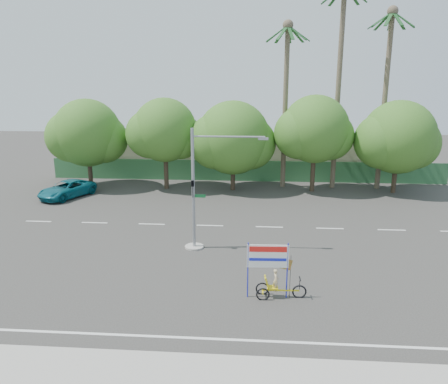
{
  "coord_description": "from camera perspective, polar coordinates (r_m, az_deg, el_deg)",
  "views": [
    {
      "loc": [
        1.03,
        -19.81,
        9.62
      ],
      "look_at": [
        -0.72,
        3.65,
        3.5
      ],
      "focal_mm": 35.0,
      "sensor_mm": 36.0,
      "label": 1
    }
  ],
  "objects": [
    {
      "name": "palm_short",
      "position": [
        39.4,
        8.08,
        13.34
      ],
      "size": [
        3.73,
        3.79,
        14.45
      ],
      "color": "#70604C",
      "rests_on": "ground"
    },
    {
      "name": "building_left",
      "position": [
        47.73,
        -9.19,
        5.21
      ],
      "size": [
        12.0,
        8.0,
        4.0
      ],
      "primitive_type": "cube",
      "color": "beige",
      "rests_on": "ground"
    },
    {
      "name": "sidewalk_near",
      "position": [
        15.62,
        -0.45,
        -23.16
      ],
      "size": [
        50.0,
        2.4,
        0.12
      ],
      "primitive_type": "cube",
      "color": "gray",
      "rests_on": "ground"
    },
    {
      "name": "pickup_truck",
      "position": [
        38.63,
        -19.83,
        0.34
      ],
      "size": [
        4.18,
        5.51,
        1.39
      ],
      "primitive_type": "imported",
      "rotation": [
        0.0,
        0.0,
        -0.43
      ],
      "color": "#106373",
      "rests_on": "ground"
    },
    {
      "name": "fence",
      "position": [
        42.21,
        2.78,
        2.78
      ],
      "size": [
        38.0,
        0.08,
        2.0
      ],
      "primitive_type": "cube",
      "color": "#336B3D",
      "rests_on": "ground"
    },
    {
      "name": "tree_far_right",
      "position": [
        39.96,
        21.73,
        6.4
      ],
      "size": [
        7.38,
        6.2,
        7.94
      ],
      "color": "#473828",
      "rests_on": "ground"
    },
    {
      "name": "palm_tall",
      "position": [
        39.93,
        14.86,
        15.33
      ],
      "size": [
        3.73,
        3.79,
        17.45
      ],
      "color": "#70604C",
      "rests_on": "ground"
    },
    {
      "name": "tree_far_left",
      "position": [
        41.0,
        -17.48,
        7.11
      ],
      "size": [
        7.14,
        6.0,
        7.96
      ],
      "color": "#473828",
      "rests_on": "ground"
    },
    {
      "name": "tree_right",
      "position": [
        38.38,
        11.72,
        7.72
      ],
      "size": [
        6.9,
        5.8,
        8.36
      ],
      "color": "#473828",
      "rests_on": "ground"
    },
    {
      "name": "ground",
      "position": [
        22.05,
        1.18,
        -11.3
      ],
      "size": [
        120.0,
        120.0,
        0.0
      ],
      "primitive_type": "plane",
      "color": "#33302D",
      "rests_on": "ground"
    },
    {
      "name": "trike_billboard",
      "position": [
        20.03,
        6.43,
        -10.78
      ],
      "size": [
        2.72,
        0.64,
        2.67
      ],
      "rotation": [
        0.0,
        0.0,
        0.04
      ],
      "color": "black",
      "rests_on": "ground"
    },
    {
      "name": "tree_left",
      "position": [
        38.93,
        -7.8,
        7.72
      ],
      "size": [
        6.66,
        5.6,
        8.07
      ],
      "color": "#473828",
      "rests_on": "ground"
    },
    {
      "name": "building_right",
      "position": [
        46.99,
        12.78,
        4.64
      ],
      "size": [
        14.0,
        8.0,
        3.6
      ],
      "primitive_type": "cube",
      "color": "beige",
      "rests_on": "ground"
    },
    {
      "name": "tree_center",
      "position": [
        38.22,
        1.11,
        6.83
      ],
      "size": [
        7.62,
        6.4,
        7.85
      ],
      "color": "#473828",
      "rests_on": "ground"
    },
    {
      "name": "traffic_signal",
      "position": [
        24.93,
        -3.33,
        -1.04
      ],
      "size": [
        4.72,
        1.1,
        7.0
      ],
      "color": "gray",
      "rests_on": "ground"
    },
    {
      "name": "palm_mid",
      "position": [
        40.81,
        20.44,
        13.39
      ],
      "size": [
        3.73,
        3.79,
        15.45
      ],
      "color": "#70604C",
      "rests_on": "ground"
    }
  ]
}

